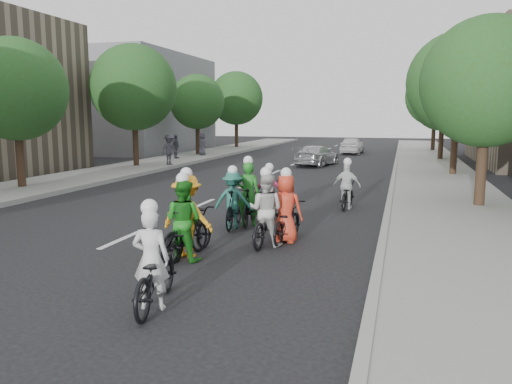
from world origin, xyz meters
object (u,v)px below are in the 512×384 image
at_px(follow_car_lead, 317,155).
at_px(cyclist_1, 185,227).
at_px(cyclist_6, 266,217).
at_px(spectator_2, 202,144).
at_px(spectator_0, 170,149).
at_px(spectator_1, 176,147).
at_px(cyclist_0, 154,271).
at_px(follow_car_trail, 352,145).
at_px(cyclist_2, 188,224).
at_px(cyclist_4, 286,216).
at_px(cyclist_8, 347,191).
at_px(cyclist_7, 233,204).
at_px(cyclist_3, 270,197).
at_px(cyclist_5, 249,202).

bearing_deg(follow_car_lead, cyclist_1, 103.73).
height_order(cyclist_6, spectator_2, cyclist_6).
distance_m(cyclist_1, spectator_0, 19.00).
height_order(spectator_0, spectator_1, spectator_0).
relative_size(cyclist_0, cyclist_6, 1.07).
bearing_deg(follow_car_trail, cyclist_2, 90.75).
bearing_deg(cyclist_4, cyclist_6, 55.02).
distance_m(follow_car_trail, spectator_0, 16.36).
xyz_separation_m(cyclist_2, spectator_2, (-9.58, 23.88, 0.26)).
bearing_deg(cyclist_4, follow_car_trail, -81.28).
relative_size(follow_car_lead, spectator_2, 2.55).
distance_m(cyclist_6, spectator_0, 18.26).
height_order(cyclist_8, spectator_1, spectator_1).
xyz_separation_m(cyclist_1, cyclist_2, (-0.03, 0.25, 0.01)).
relative_size(cyclist_7, spectator_2, 1.09).
bearing_deg(spectator_1, cyclist_2, -154.94).
xyz_separation_m(cyclist_2, spectator_1, (-10.18, 20.81, 0.24)).
distance_m(cyclist_3, cyclist_8, 2.97).
distance_m(cyclist_1, spectator_2, 25.98).
height_order(cyclist_0, follow_car_trail, cyclist_0).
xyz_separation_m(follow_car_lead, spectator_0, (-7.95, -3.57, 0.44)).
bearing_deg(follow_car_lead, cyclist_6, 107.85).
xyz_separation_m(cyclist_8, spectator_2, (-12.20, 17.38, 0.40)).
relative_size(cyclist_3, follow_car_trail, 0.49).
bearing_deg(cyclist_3, cyclist_1, 77.83).
relative_size(cyclist_4, spectator_1, 1.15).
xyz_separation_m(cyclist_2, cyclist_7, (0.04, 2.81, -0.05)).
bearing_deg(cyclist_6, cyclist_7, -45.10).
bearing_deg(follow_car_trail, spectator_1, 43.37).
bearing_deg(follow_car_lead, spectator_2, -10.36).
xyz_separation_m(cyclist_6, follow_car_lead, (-1.99, 18.88, -0.04)).
distance_m(cyclist_4, spectator_1, 22.44).
xyz_separation_m(cyclist_3, cyclist_4, (1.07, -2.51, -0.01)).
bearing_deg(cyclist_3, cyclist_7, 63.46).
bearing_deg(spectator_1, cyclist_4, -149.01).
height_order(cyclist_6, follow_car_trail, cyclist_6).
xyz_separation_m(cyclist_4, spectator_2, (-11.29, 22.10, 0.35)).
relative_size(cyclist_0, cyclist_8, 1.19).
xyz_separation_m(cyclist_7, follow_car_lead, (-0.69, 17.43, -0.05)).
distance_m(cyclist_5, cyclist_7, 0.50).
xyz_separation_m(spectator_0, spectator_1, (-1.58, 4.14, -0.10)).
bearing_deg(cyclist_2, cyclist_5, -91.09).
relative_size(cyclist_5, follow_car_trail, 0.49).
distance_m(cyclist_4, cyclist_7, 1.96).
bearing_deg(cyclist_5, cyclist_0, 85.68).
relative_size(cyclist_1, spectator_1, 1.15).
xyz_separation_m(cyclist_3, cyclist_6, (0.70, -2.93, 0.02)).
bearing_deg(cyclist_3, cyclist_0, 85.66).
distance_m(cyclist_0, cyclist_6, 4.19).
bearing_deg(spectator_2, follow_car_trail, -59.88).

